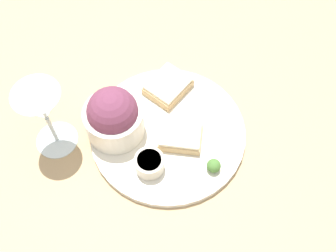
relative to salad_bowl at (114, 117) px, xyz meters
name	(u,v)px	position (x,y,z in m)	size (l,w,h in m)	color
ground_plane	(168,135)	(0.09, -0.04, -0.06)	(4.00, 4.00, 0.00)	tan
dinner_plate	(168,133)	(0.09, -0.04, -0.06)	(0.30, 0.30, 0.01)	silver
salad_bowl	(114,117)	(0.00, 0.00, 0.00)	(0.11, 0.11, 0.11)	silver
sauce_ramekin	(149,163)	(0.03, -0.10, -0.03)	(0.05, 0.05, 0.03)	beige
cheese_toast_near	(180,135)	(0.11, -0.06, -0.04)	(0.10, 0.10, 0.03)	tan
cheese_toast_far	(168,86)	(0.13, 0.05, -0.04)	(0.11, 0.10, 0.03)	tan
wine_glass	(42,109)	(-0.11, 0.03, 0.05)	(0.08, 0.08, 0.16)	silver
garnish	(214,166)	(0.14, -0.14, -0.04)	(0.03, 0.03, 0.03)	#477533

